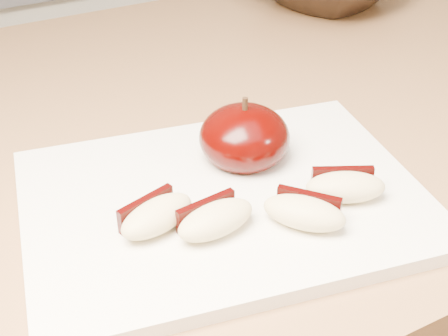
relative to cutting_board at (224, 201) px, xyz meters
name	(u,v)px	position (x,y,z in m)	size (l,w,h in m)	color
back_cabinet	(23,155)	(-0.04, 0.85, -0.44)	(2.40, 0.62, 0.94)	silver
cutting_board	(224,201)	(0.00, 0.00, 0.00)	(0.31, 0.23, 0.01)	white
apple_half	(244,137)	(0.04, 0.04, 0.03)	(0.09, 0.09, 0.06)	black
apple_wedge_a	(156,215)	(-0.06, -0.01, 0.02)	(0.07, 0.05, 0.02)	beige
apple_wedge_b	(215,219)	(-0.03, -0.04, 0.02)	(0.06, 0.04, 0.02)	beige
apple_wedge_c	(305,212)	(0.03, -0.06, 0.02)	(0.06, 0.07, 0.02)	beige
apple_wedge_d	(345,186)	(0.08, -0.05, 0.02)	(0.07, 0.05, 0.02)	beige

